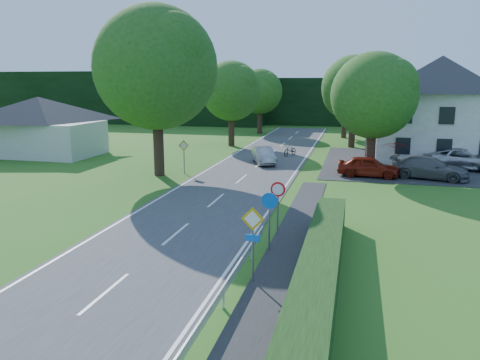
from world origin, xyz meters
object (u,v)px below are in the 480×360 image
(moving_car, at_px, (264,156))
(parasol, at_px, (395,155))
(parked_car_red, at_px, (369,166))
(parked_car_grey, at_px, (430,168))
(streetlight, at_px, (366,110))
(motorcycle, at_px, (290,150))
(parked_car_silver_b, at_px, (463,159))

(moving_car, bearing_deg, parasol, -16.91)
(parked_car_red, xyz_separation_m, parked_car_grey, (4.02, 0.32, 0.02))
(streetlight, relative_size, parked_car_red, 1.91)
(parasol, bearing_deg, parked_car_grey, -62.66)
(motorcycle, height_order, parked_car_red, parked_car_red)
(moving_car, height_order, parked_car_red, parked_car_red)
(parasol, bearing_deg, parked_car_red, -115.18)
(streetlight, bearing_deg, parked_car_red, -84.32)
(motorcycle, xyz_separation_m, parked_car_grey, (10.59, -7.57, 0.25))
(moving_car, bearing_deg, parked_car_red, -44.48)
(motorcycle, distance_m, parked_car_grey, 13.02)
(parked_car_silver_b, bearing_deg, moving_car, 105.59)
(streetlight, distance_m, parked_car_grey, 6.33)
(motorcycle, distance_m, parked_car_silver_b, 13.90)
(parked_car_grey, bearing_deg, streetlight, 72.32)
(parked_car_red, distance_m, parked_car_grey, 4.03)
(streetlight, relative_size, moving_car, 2.01)
(motorcycle, bearing_deg, moving_car, -83.39)
(parked_car_silver_b, bearing_deg, streetlight, 112.26)
(streetlight, distance_m, parasol, 4.29)
(parked_car_red, bearing_deg, motorcycle, 44.34)
(parked_car_grey, xyz_separation_m, parked_car_silver_b, (2.90, 4.24, 0.04))
(motorcycle, xyz_separation_m, parked_car_silver_b, (13.49, -3.33, 0.29))
(streetlight, xyz_separation_m, parked_car_red, (0.31, -3.11, -3.71))
(parked_car_silver_b, bearing_deg, parasol, 104.70)
(parked_car_silver_b, bearing_deg, motorcycle, 87.04)
(moving_car, bearing_deg, parked_car_grey, -36.03)
(moving_car, xyz_separation_m, parked_car_grey, (12.09, -3.01, 0.08))
(parked_car_grey, bearing_deg, parked_car_silver_b, -19.27)
(parked_car_red, bearing_deg, parasol, -20.63)
(parked_car_grey, distance_m, parked_car_silver_b, 5.14)
(streetlight, relative_size, parked_car_grey, 1.59)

